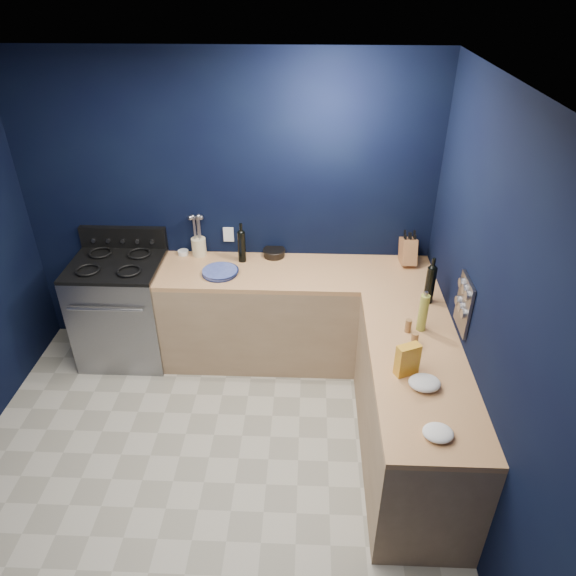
# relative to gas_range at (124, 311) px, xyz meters

# --- Properties ---
(floor) EXTENTS (3.50, 3.50, 0.02)m
(floor) POSITION_rel_gas_range_xyz_m (0.93, -1.42, -0.47)
(floor) COLOR #ABA595
(floor) RESTS_ON ground
(ceiling) EXTENTS (3.50, 3.50, 0.02)m
(ceiling) POSITION_rel_gas_range_xyz_m (0.93, -1.42, 2.15)
(ceiling) COLOR silver
(ceiling) RESTS_ON ground
(wall_back) EXTENTS (3.50, 0.02, 2.60)m
(wall_back) POSITION_rel_gas_range_xyz_m (0.93, 0.34, 0.84)
(wall_back) COLOR black
(wall_back) RESTS_ON ground
(wall_right) EXTENTS (0.02, 3.50, 2.60)m
(wall_right) POSITION_rel_gas_range_xyz_m (2.69, -1.42, 0.84)
(wall_right) COLOR black
(wall_right) RESTS_ON ground
(cab_back) EXTENTS (2.30, 0.63, 0.86)m
(cab_back) POSITION_rel_gas_range_xyz_m (1.53, 0.02, -0.03)
(cab_back) COLOR tan
(cab_back) RESTS_ON floor
(top_back) EXTENTS (2.30, 0.63, 0.04)m
(top_back) POSITION_rel_gas_range_xyz_m (1.53, 0.02, 0.42)
(top_back) COLOR #9A6338
(top_back) RESTS_ON cab_back
(cab_right) EXTENTS (0.63, 1.67, 0.86)m
(cab_right) POSITION_rel_gas_range_xyz_m (2.37, -1.13, -0.03)
(cab_right) COLOR tan
(cab_right) RESTS_ON floor
(top_right) EXTENTS (0.63, 1.67, 0.04)m
(top_right) POSITION_rel_gas_range_xyz_m (2.37, -1.13, 0.42)
(top_right) COLOR #9A6338
(top_right) RESTS_ON cab_right
(gas_range) EXTENTS (0.76, 0.66, 0.92)m
(gas_range) POSITION_rel_gas_range_xyz_m (0.00, 0.00, 0.00)
(gas_range) COLOR gray
(gas_range) RESTS_ON floor
(oven_door) EXTENTS (0.59, 0.02, 0.42)m
(oven_door) POSITION_rel_gas_range_xyz_m (0.00, -0.32, -0.01)
(oven_door) COLOR black
(oven_door) RESTS_ON gas_range
(cooktop) EXTENTS (0.76, 0.66, 0.03)m
(cooktop) POSITION_rel_gas_range_xyz_m (0.00, 0.00, 0.48)
(cooktop) COLOR black
(cooktop) RESTS_ON gas_range
(backguard) EXTENTS (0.76, 0.06, 0.20)m
(backguard) POSITION_rel_gas_range_xyz_m (0.00, 0.30, 0.58)
(backguard) COLOR black
(backguard) RESTS_ON gas_range
(spice_panel) EXTENTS (0.02, 0.28, 0.38)m
(spice_panel) POSITION_rel_gas_range_xyz_m (2.67, -0.87, 0.72)
(spice_panel) COLOR gray
(spice_panel) RESTS_ON wall_right
(wall_outlet) EXTENTS (0.09, 0.02, 0.13)m
(wall_outlet) POSITION_rel_gas_range_xyz_m (0.93, 0.32, 0.62)
(wall_outlet) COLOR white
(wall_outlet) RESTS_ON wall_back
(plate_stack) EXTENTS (0.30, 0.30, 0.04)m
(plate_stack) POSITION_rel_gas_range_xyz_m (0.90, -0.06, 0.46)
(plate_stack) COLOR #3B4490
(plate_stack) RESTS_ON top_back
(ramekin) EXTENTS (0.12, 0.12, 0.04)m
(ramekin) POSITION_rel_gas_range_xyz_m (0.52, 0.27, 0.46)
(ramekin) COLOR white
(ramekin) RESTS_ON top_back
(utensil_crock) EXTENTS (0.16, 0.16, 0.16)m
(utensil_crock) POSITION_rel_gas_range_xyz_m (0.67, 0.27, 0.52)
(utensil_crock) COLOR beige
(utensil_crock) RESTS_ON top_back
(wine_bottle_back) EXTENTS (0.07, 0.07, 0.27)m
(wine_bottle_back) POSITION_rel_gas_range_xyz_m (1.06, 0.17, 0.58)
(wine_bottle_back) COLOR black
(wine_bottle_back) RESTS_ON top_back
(lemon_basket) EXTENTS (0.23, 0.23, 0.07)m
(lemon_basket) POSITION_rel_gas_range_xyz_m (1.33, 0.27, 0.48)
(lemon_basket) COLOR black
(lemon_basket) RESTS_ON top_back
(knife_block) EXTENTS (0.13, 0.26, 0.27)m
(knife_block) POSITION_rel_gas_range_xyz_m (2.48, 0.20, 0.55)
(knife_block) COLOR #9A6236
(knife_block) RESTS_ON top_back
(wine_bottle_right) EXTENTS (0.09, 0.09, 0.30)m
(wine_bottle_right) POSITION_rel_gas_range_xyz_m (2.54, -0.41, 0.59)
(wine_bottle_right) COLOR black
(wine_bottle_right) RESTS_ON top_right
(oil_bottle) EXTENTS (0.07, 0.07, 0.28)m
(oil_bottle) POSITION_rel_gas_range_xyz_m (2.43, -0.77, 0.58)
(oil_bottle) COLOR #9DA33B
(oil_bottle) RESTS_ON top_right
(spice_jar_near) EXTENTS (0.06, 0.06, 0.10)m
(spice_jar_near) POSITION_rel_gas_range_xyz_m (2.34, -0.80, 0.49)
(spice_jar_near) COLOR olive
(spice_jar_near) RESTS_ON top_right
(spice_jar_far) EXTENTS (0.05, 0.05, 0.09)m
(spice_jar_far) POSITION_rel_gas_range_xyz_m (2.36, -0.95, 0.49)
(spice_jar_far) COLOR olive
(spice_jar_far) RESTS_ON top_right
(crouton_bag) EXTENTS (0.16, 0.12, 0.22)m
(crouton_bag) POSITION_rel_gas_range_xyz_m (2.26, -1.25, 0.55)
(crouton_bag) COLOR #C7432D
(crouton_bag) RESTS_ON top_right
(towel_front) EXTENTS (0.25, 0.23, 0.07)m
(towel_front) POSITION_rel_gas_range_xyz_m (2.35, -1.37, 0.47)
(towel_front) COLOR white
(towel_front) RESTS_ON top_right
(towel_end) EXTENTS (0.21, 0.20, 0.05)m
(towel_end) POSITION_rel_gas_range_xyz_m (2.35, -1.77, 0.47)
(towel_end) COLOR white
(towel_end) RESTS_ON top_right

